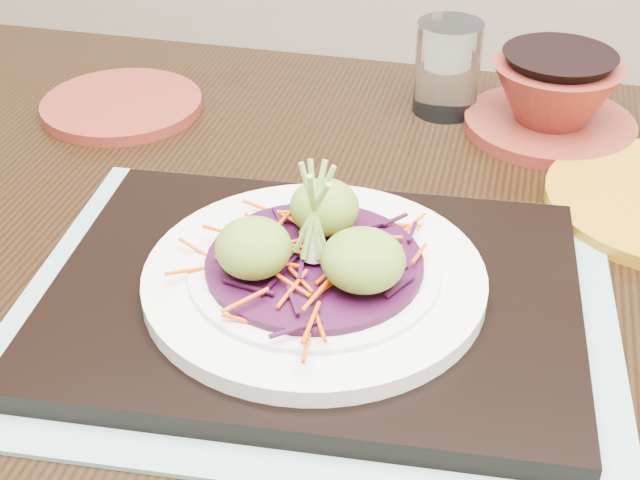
% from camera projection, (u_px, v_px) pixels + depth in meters
% --- Properties ---
extents(dining_table, '(1.25, 0.87, 0.76)m').
position_uv_depth(dining_table, '(366.00, 378.00, 0.72)').
color(dining_table, black).
rests_on(dining_table, ground).
extents(placemat, '(0.43, 0.34, 0.00)m').
position_uv_depth(placemat, '(315.00, 307.00, 0.63)').
color(placemat, gray).
rests_on(placemat, dining_table).
extents(serving_tray, '(0.37, 0.28, 0.02)m').
position_uv_depth(serving_tray, '(315.00, 295.00, 0.62)').
color(serving_tray, black).
rests_on(serving_tray, placemat).
extents(white_plate, '(0.24, 0.24, 0.02)m').
position_uv_depth(white_plate, '(314.00, 277.00, 0.61)').
color(white_plate, silver).
rests_on(white_plate, serving_tray).
extents(cabbage_bed, '(0.15, 0.15, 0.01)m').
position_uv_depth(cabbage_bed, '(314.00, 263.00, 0.61)').
color(cabbage_bed, '#370B29').
rests_on(cabbage_bed, white_plate).
extents(carrot_julienne, '(0.18, 0.18, 0.01)m').
position_uv_depth(carrot_julienne, '(314.00, 254.00, 0.60)').
color(carrot_julienne, '#DD4703').
rests_on(carrot_julienne, cabbage_bed).
extents(guacamole_scoops, '(0.13, 0.11, 0.04)m').
position_uv_depth(guacamole_scoops, '(314.00, 238.00, 0.60)').
color(guacamole_scoops, olive).
rests_on(guacamole_scoops, cabbage_bed).
extents(scallion_garnish, '(0.05, 0.05, 0.08)m').
position_uv_depth(scallion_garnish, '(314.00, 215.00, 0.59)').
color(scallion_garnish, '#82B347').
rests_on(scallion_garnish, cabbage_bed).
extents(terracotta_side_plate, '(0.16, 0.16, 0.01)m').
position_uv_depth(terracotta_side_plate, '(122.00, 105.00, 0.89)').
color(terracotta_side_plate, maroon).
rests_on(terracotta_side_plate, dining_table).
extents(water_glass, '(0.07, 0.07, 0.09)m').
position_uv_depth(water_glass, '(447.00, 68.00, 0.87)').
color(water_glass, white).
rests_on(water_glass, dining_table).
extents(terracotta_bowl_set, '(0.18, 0.18, 0.07)m').
position_uv_depth(terracotta_bowl_set, '(553.00, 101.00, 0.84)').
color(terracotta_bowl_set, maroon).
rests_on(terracotta_bowl_set, dining_table).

